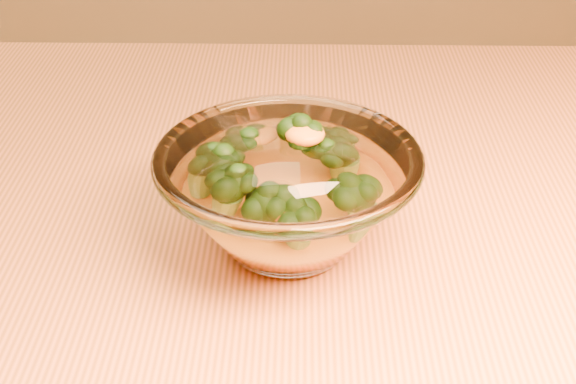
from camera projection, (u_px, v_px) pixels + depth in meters
The scene contains 4 objects.
table at pixel (215, 346), 0.65m from camera, with size 1.20×0.80×0.75m.
glass_bowl at pixel (288, 197), 0.58m from camera, with size 0.19×0.19×0.08m.
cheese_sauce at pixel (288, 217), 0.59m from camera, with size 0.11×0.11×0.03m, color orange.
broccoli_heap at pixel (283, 177), 0.57m from camera, with size 0.13×0.12×0.07m.
Camera 1 is at (0.07, -0.48, 1.11)m, focal length 50.00 mm.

